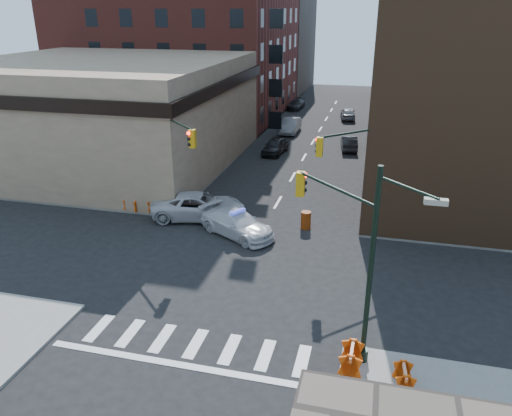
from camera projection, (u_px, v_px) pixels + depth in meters
The scene contains 28 objects.
ground at pixel (240, 268), 26.97m from camera, with size 140.00×140.00×0.00m, color black.
sidewalk_nw at pixel (133, 121), 61.60m from camera, with size 34.00×54.50×0.15m, color gray.
bank_building at pixel (105, 112), 43.97m from camera, with size 22.00×22.00×9.00m, color #A08569.
apartment_block at pixel (184, 16), 62.64m from camera, with size 25.00×25.00×24.00m, color maroon.
commercial_row_ne at pixel (462, 86), 41.64m from camera, with size 14.00×34.00×14.00m, color #523521.
filler_nw at pixel (249, 40), 83.36m from camera, with size 20.00×18.00×16.00m, color brown.
filler_ne at pixel (437, 59), 73.71m from camera, with size 16.00×16.00×12.00m, color maroon.
signal_pole_se at pixel (352, 248), 18.91m from camera, with size 5.40×5.27×8.00m.
signal_pole_nw at pixel (173, 156), 31.47m from camera, with size 3.58×3.67×8.00m.
signal_pole_ne at pixel (361, 170), 28.84m from camera, with size 3.67×3.58×8.00m.
tree_ne_near at pixel (390, 116), 47.35m from camera, with size 3.00×3.00×4.85m.
tree_ne_far at pixel (390, 102), 54.54m from camera, with size 3.00×3.00×4.85m.
police_car at pixel (237, 224), 30.57m from camera, with size 2.12×5.22×1.52m, color silver.
pickup at pixel (199, 206), 33.00m from camera, with size 2.83×6.15×1.71m, color silver.
parked_car_wnear at pixel (275, 146), 47.74m from camera, with size 1.75×4.34×1.48m, color black.
parked_car_wfar at pixel (291, 126), 55.67m from camera, with size 1.72×4.92×1.62m, color gray.
parked_car_wdeep at pixel (296, 104), 68.66m from camera, with size 1.81×4.45×1.29m, color black.
parked_car_enear at pixel (349, 143), 49.05m from camera, with size 1.46×4.19×1.38m, color black.
parked_car_efar at pixel (348, 113), 62.42m from camera, with size 1.74×4.33×1.47m, color gray.
pedestrian_a at pixel (174, 188), 35.55m from camera, with size 0.69×0.45×1.89m, color black.
pedestrian_b at pixel (98, 193), 34.68m from camera, with size 0.89×0.69×1.82m, color black.
pedestrian_c at pixel (119, 195), 34.30m from camera, with size 1.13×0.47×1.92m, color #1E252E.
barrel_road at pixel (306, 220), 31.55m from camera, with size 0.63×0.63×1.13m, color #E4480A.
barrel_bank at pixel (190, 204), 34.18m from camera, with size 0.61×0.61×1.09m, color #D43F09.
barricade_se_a at pixel (404, 378), 18.12m from camera, with size 1.11×0.55×0.83m, color #CE5209, non-canonical shape.
barricade_se_b at pixel (351, 359), 18.98m from camera, with size 1.32×0.66×0.99m, color #D95A0A, non-canonical shape.
barricade_nw_a at pixel (157, 207), 33.53m from camera, with size 1.26×0.63×0.94m, color #D6410A, non-canonical shape.
barricade_nw_b at pixel (132, 205), 33.98m from camera, with size 1.13×0.57×0.85m, color red, non-canonical shape.
Camera 1 is at (6.65, -22.87, 13.08)m, focal length 35.00 mm.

